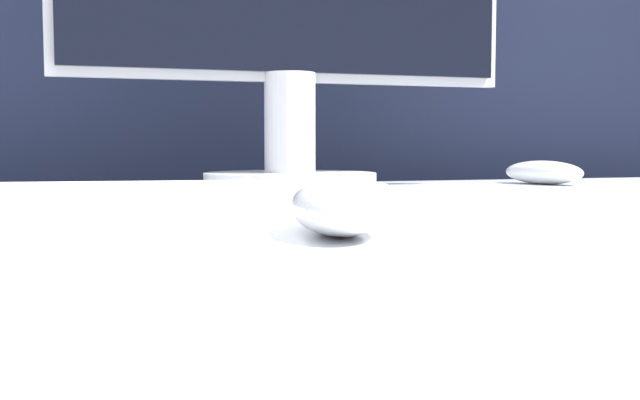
% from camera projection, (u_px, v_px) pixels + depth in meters
% --- Properties ---
extents(partition_panel, '(5.00, 0.03, 1.40)m').
position_uv_depth(partition_panel, '(149.00, 193.00, 1.19)').
color(partition_panel, black).
rests_on(partition_panel, ground_plane).
extents(computer_mouse_near, '(0.08, 0.14, 0.04)m').
position_uv_depth(computer_mouse_near, '(338.00, 207.00, 0.47)').
color(computer_mouse_near, white).
rests_on(computer_mouse_near, desk).
extents(keyboard, '(0.46, 0.16, 0.02)m').
position_uv_depth(keyboard, '(128.00, 198.00, 0.63)').
color(keyboard, white).
rests_on(keyboard, desk).
extents(computer_mouse_far, '(0.09, 0.14, 0.03)m').
position_uv_depth(computer_mouse_far, '(543.00, 172.00, 1.08)').
color(computer_mouse_far, white).
rests_on(computer_mouse_far, desk).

